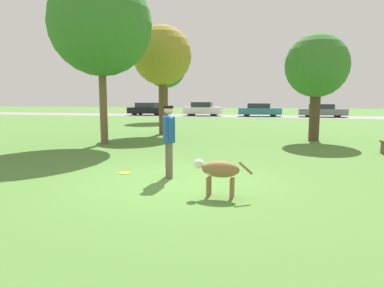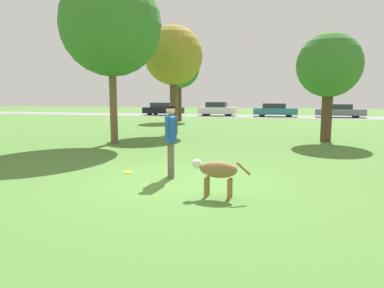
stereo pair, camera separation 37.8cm
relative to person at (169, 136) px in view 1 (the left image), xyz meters
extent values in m
plane|color=#4C7A33|center=(0.25, -0.25, -0.99)|extent=(120.00, 120.00, 0.00)
cube|color=gray|center=(0.25, 28.11, -0.99)|extent=(120.00, 6.00, 0.01)
cylinder|color=#665B4C|center=(0.05, -0.10, -0.57)|extent=(0.18, 0.18, 0.84)
cylinder|color=#665B4C|center=(-0.05, 0.10, -0.57)|extent=(0.18, 0.18, 0.84)
cube|color=#1E4C93|center=(0.00, 0.00, 0.15)|extent=(0.38, 0.45, 0.60)
cylinder|color=#1E4C93|center=(0.10, -0.20, 0.15)|extent=(0.18, 0.23, 0.60)
cylinder|color=#1E4C93|center=(-0.10, 0.20, 0.15)|extent=(0.18, 0.23, 0.60)
sphere|color=tan|center=(0.00, 0.00, 0.59)|extent=(0.28, 0.28, 0.21)
cylinder|color=black|center=(0.00, 0.00, 0.66)|extent=(0.30, 0.30, 0.06)
ellipsoid|color=olive|center=(1.40, -1.26, -0.47)|extent=(0.72, 0.32, 0.31)
ellipsoid|color=white|center=(1.21, -1.26, -0.52)|extent=(0.17, 0.22, 0.17)
sphere|color=white|center=(0.98, -1.26, -0.38)|extent=(0.19, 0.19, 0.19)
cylinder|color=olive|center=(1.18, -1.35, -0.81)|extent=(0.07, 0.07, 0.37)
cylinder|color=olive|center=(1.18, -1.18, -0.81)|extent=(0.07, 0.07, 0.37)
cylinder|color=olive|center=(1.62, -1.35, -0.81)|extent=(0.07, 0.07, 0.37)
cylinder|color=olive|center=(1.63, -1.18, -0.81)|extent=(0.07, 0.07, 0.37)
cylinder|color=olive|center=(1.87, -1.27, -0.42)|extent=(0.27, 0.05, 0.24)
cylinder|color=yellow|center=(-1.21, 0.18, -0.98)|extent=(0.27, 0.27, 0.02)
torus|color=yellow|center=(-1.21, 0.18, -0.98)|extent=(0.27, 0.27, 0.02)
cylinder|color=#4C3826|center=(4.10, 8.25, 0.12)|extent=(0.44, 0.44, 2.23)
sphere|color=#38752D|center=(4.10, 8.25, 2.24)|extent=(2.69, 2.69, 2.69)
cylinder|color=#4C3826|center=(-6.12, 19.06, 0.54)|extent=(0.33, 0.33, 3.07)
sphere|color=#38752D|center=(-6.12, 19.06, 3.30)|extent=(3.26, 3.26, 3.26)
cylinder|color=brown|center=(-3.22, 9.39, 0.45)|extent=(0.39, 0.39, 2.89)
sphere|color=olive|center=(-3.22, 9.39, 3.02)|extent=(2.99, 2.99, 2.99)
cylinder|color=brown|center=(-4.31, 5.10, 0.61)|extent=(0.30, 0.30, 3.21)
sphere|color=#38752D|center=(-4.31, 5.10, 3.72)|extent=(4.01, 4.01, 4.01)
cube|color=black|center=(-10.98, 27.97, -0.46)|extent=(4.38, 1.97, 0.64)
cube|color=#232D38|center=(-11.11, 27.98, 0.12)|extent=(2.30, 1.63, 0.52)
cylinder|color=black|center=(-9.65, 28.68, -0.69)|extent=(0.62, 0.23, 0.61)
cylinder|color=black|center=(-9.73, 27.15, -0.69)|extent=(0.62, 0.23, 0.61)
cylinder|color=black|center=(-12.23, 28.80, -0.69)|extent=(0.62, 0.23, 0.61)
cylinder|color=black|center=(-12.30, 27.27, -0.69)|extent=(0.62, 0.23, 0.61)
cube|color=white|center=(-4.90, 28.20, -0.41)|extent=(4.03, 1.88, 0.69)
cube|color=#232D38|center=(-5.02, 28.20, 0.19)|extent=(2.11, 1.59, 0.52)
cylinder|color=black|center=(-3.72, 29.00, -0.66)|extent=(0.67, 0.21, 0.67)
cylinder|color=black|center=(-3.69, 27.44, -0.66)|extent=(0.67, 0.21, 0.67)
cylinder|color=black|center=(-6.12, 28.96, -0.66)|extent=(0.67, 0.21, 0.67)
cylinder|color=black|center=(-6.09, 27.39, -0.66)|extent=(0.67, 0.21, 0.67)
cube|color=teal|center=(1.04, 28.14, -0.44)|extent=(4.34, 1.88, 0.63)
cube|color=#232D38|center=(0.91, 28.14, 0.11)|extent=(2.28, 1.56, 0.47)
cylinder|color=black|center=(2.30, 28.93, -0.66)|extent=(0.67, 0.23, 0.67)
cylinder|color=black|center=(2.35, 27.45, -0.66)|extent=(0.67, 0.23, 0.67)
cylinder|color=black|center=(-0.27, 28.83, -0.66)|extent=(0.67, 0.23, 0.67)
cylinder|color=black|center=(-0.21, 27.35, -0.66)|extent=(0.67, 0.23, 0.67)
cube|color=slate|center=(7.12, 28.50, -0.47)|extent=(4.60, 2.00, 0.61)
cube|color=#232D38|center=(6.98, 28.51, 0.06)|extent=(2.42, 1.65, 0.46)
cylinder|color=black|center=(8.51, 29.21, -0.69)|extent=(0.62, 0.23, 0.61)
cylinder|color=black|center=(8.44, 27.66, -0.69)|extent=(0.62, 0.23, 0.61)
cylinder|color=black|center=(5.80, 29.34, -0.69)|extent=(0.62, 0.23, 0.61)
cylinder|color=black|center=(5.73, 27.79, -0.69)|extent=(0.62, 0.23, 0.61)
cube|color=brown|center=(6.00, 4.96, -0.80)|extent=(0.15, 0.36, 0.39)
camera|label=1|loc=(2.33, -7.52, 0.85)|focal=32.00mm
camera|label=2|loc=(2.69, -7.43, 0.85)|focal=32.00mm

